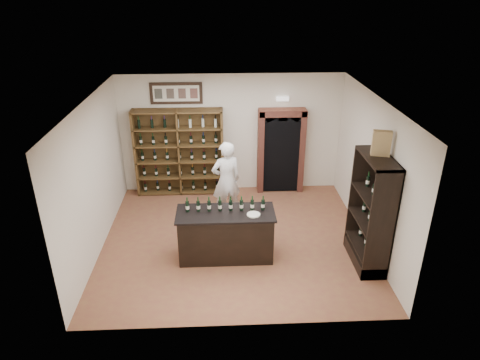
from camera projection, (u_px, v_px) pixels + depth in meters
name	position (u px, v px, depth m)	size (l,w,h in m)	color
floor	(235.00, 239.00, 9.09)	(5.50, 5.50, 0.00)	brown
ceiling	(234.00, 101.00, 7.82)	(5.50, 5.50, 0.00)	white
wall_back	(231.00, 134.00, 10.71)	(5.50, 0.04, 3.00)	beige
wall_left	(94.00, 178.00, 8.33)	(0.04, 5.00, 3.00)	beige
wall_right	(371.00, 172.00, 8.57)	(0.04, 5.00, 3.00)	beige
wine_shelf	(179.00, 152.00, 10.68)	(2.20, 0.38, 2.20)	brown
framed_picture	(176.00, 93.00, 10.18)	(1.25, 0.04, 0.52)	black
arched_doorway	(281.00, 149.00, 10.77)	(1.17, 0.35, 2.17)	black
emergency_light	(283.00, 99.00, 10.31)	(0.30, 0.10, 0.10)	white
tasting_counter	(226.00, 235.00, 8.33)	(1.88, 0.78, 1.00)	black
counter_bottle_0	(187.00, 206.00, 8.10)	(0.07, 0.07, 0.30)	black
counter_bottle_1	(198.00, 206.00, 8.11)	(0.07, 0.07, 0.30)	black
counter_bottle_2	(209.00, 206.00, 8.12)	(0.07, 0.07, 0.30)	black
counter_bottle_3	(220.00, 206.00, 8.12)	(0.07, 0.07, 0.30)	black
counter_bottle_4	(231.00, 205.00, 8.13)	(0.07, 0.07, 0.30)	black
counter_bottle_5	(241.00, 205.00, 8.14)	(0.07, 0.07, 0.30)	black
counter_bottle_6	(252.00, 205.00, 8.15)	(0.07, 0.07, 0.30)	black
counter_bottle_7	(263.00, 205.00, 8.16)	(0.07, 0.07, 0.30)	black
side_cabinet	(370.00, 228.00, 8.07)	(0.48, 1.20, 2.20)	black
shopkeeper	(226.00, 181.00, 9.58)	(0.67, 0.44, 1.84)	white
plate	(254.00, 215.00, 8.01)	(0.25, 0.25, 0.02)	beige
wine_crate	(381.00, 143.00, 7.43)	(0.32, 0.13, 0.45)	#A38B56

